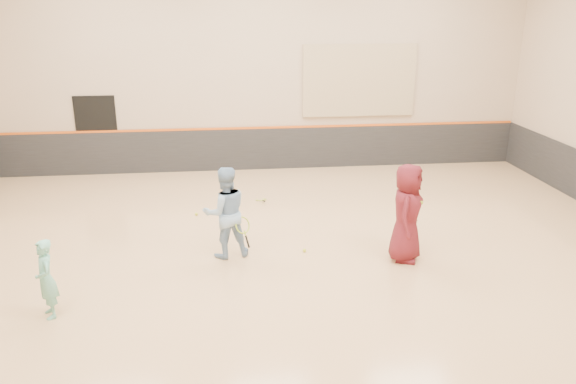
{
  "coord_description": "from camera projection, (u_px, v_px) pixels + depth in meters",
  "views": [
    {
      "loc": [
        -1.01,
        -9.64,
        4.55
      ],
      "look_at": [
        0.14,
        0.4,
        1.15
      ],
      "focal_mm": 35.0,
      "sensor_mm": 36.0,
      "label": 1
    }
  ],
  "objects": [
    {
      "name": "young_man",
      "position": [
        407.0,
        213.0,
        10.24
      ],
      "size": [
        0.92,
        1.07,
        1.85
      ],
      "primitive_type": "imported",
      "rotation": [
        0.0,
        0.0,
        1.13
      ],
      "color": "maroon",
      "rests_on": "floor"
    },
    {
      "name": "room",
      "position": [
        283.0,
        216.0,
        10.37
      ],
      "size": [
        15.04,
        12.04,
        6.22
      ],
      "color": "tan",
      "rests_on": "ground"
    },
    {
      "name": "girl",
      "position": [
        46.0,
        279.0,
        8.42
      ],
      "size": [
        0.47,
        0.54,
        1.25
      ],
      "primitive_type": "imported",
      "rotation": [
        0.0,
        0.0,
        -1.12
      ],
      "color": "#70C3B2",
      "rests_on": "floor"
    },
    {
      "name": "wainscot_back",
      "position": [
        261.0,
        149.0,
        16.06
      ],
      "size": [
        14.9,
        0.04,
        1.2
      ],
      "primitive_type": "cube",
      "color": "#232326",
      "rests_on": "floor"
    },
    {
      "name": "instructor",
      "position": [
        225.0,
        212.0,
        10.4
      ],
      "size": [
        0.98,
        0.84,
        1.75
      ],
      "primitive_type": "imported",
      "rotation": [
        0.0,
        0.0,
        3.37
      ],
      "color": "#88ACD3",
      "rests_on": "floor"
    },
    {
      "name": "held_racket",
      "position": [
        243.0,
        225.0,
        10.32
      ],
      "size": [
        0.32,
        0.32,
        0.68
      ],
      "primitive_type": null,
      "color": "#A4C82B",
      "rests_on": "instructor"
    },
    {
      "name": "doorway",
      "position": [
        97.0,
        136.0,
        15.43
      ],
      "size": [
        1.1,
        0.05,
        2.2
      ],
      "primitive_type": "cube",
      "color": "black",
      "rests_on": "floor"
    },
    {
      "name": "spare_racket",
      "position": [
        261.0,
        197.0,
        13.65
      ],
      "size": [
        0.59,
        0.59,
        0.15
      ],
      "primitive_type": null,
      "color": "#9CC82B",
      "rests_on": "floor"
    },
    {
      "name": "acoustic_panel",
      "position": [
        359.0,
        81.0,
        15.74
      ],
      "size": [
        3.2,
        0.08,
        2.0
      ],
      "primitive_type": "cube",
      "color": "tan",
      "rests_on": "wall_back"
    },
    {
      "name": "ball_under_racket",
      "position": [
        304.0,
        250.0,
        10.81
      ],
      "size": [
        0.07,
        0.07,
        0.07
      ],
      "primitive_type": "sphere",
      "color": "yellow",
      "rests_on": "floor"
    },
    {
      "name": "accent_stripe",
      "position": [
        261.0,
        128.0,
        15.86
      ],
      "size": [
        14.9,
        0.03,
        0.06
      ],
      "primitive_type": "cube",
      "color": "#D85914",
      "rests_on": "wall_back"
    },
    {
      "name": "ball_in_hand",
      "position": [
        421.0,
        203.0,
        10.07
      ],
      "size": [
        0.07,
        0.07,
        0.07
      ],
      "primitive_type": "sphere",
      "color": "#ACC52D",
      "rests_on": "young_man"
    },
    {
      "name": "ball_beside_spare",
      "position": [
        196.0,
        214.0,
        12.67
      ],
      "size": [
        0.07,
        0.07,
        0.07
      ],
      "primitive_type": "sphere",
      "color": "yellow",
      "rests_on": "floor"
    }
  ]
}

